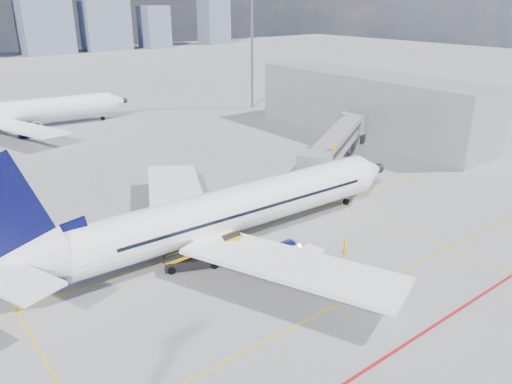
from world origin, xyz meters
TOP-DOWN VIEW (x-y plane):
  - ground at (0.00, 0.00)m, footprint 420.00×420.00m
  - apron_markings at (-0.58, -3.91)m, footprint 90.00×35.12m
  - jet_bridge at (23.51, 16.91)m, footprint 23.55×15.78m
  - terminal_block at (39.95, 26.00)m, footprint 10.00×42.00m
  - floodlight_mast_ne at (38.00, 55.00)m, footprint 3.20×0.61m
  - floodlight_mast_far at (65.00, 90.00)m, footprint 3.20×0.61m
  - main_aircraft at (-2.06, 7.37)m, footprint 43.17×37.61m
  - second_aircraft at (-6.01, 64.60)m, footprint 39.15×34.06m
  - baggage_tug at (1.65, -3.14)m, footprint 2.55×2.11m
  - cargo_dolly at (0.23, -1.34)m, footprint 3.97×2.55m
  - belt_loader at (-6.29, 5.56)m, footprint 6.75×4.06m
  - ramp_worker at (5.04, -1.36)m, footprint 0.82×0.82m

SIDE VIEW (x-z plane):
  - ground at x=0.00m, z-range 0.00..0.00m
  - apron_markings at x=-0.58m, z-range 0.00..0.01m
  - belt_loader at x=-6.29m, z-range -0.67..2.10m
  - baggage_tug at x=1.65m, z-range -0.03..1.52m
  - ramp_worker at x=5.04m, z-range 0.00..1.92m
  - cargo_dolly at x=0.23m, z-range 0.10..2.11m
  - main_aircraft at x=-2.06m, z-range -3.07..9.51m
  - second_aircraft at x=-6.01m, z-range -2.50..8.95m
  - jet_bridge at x=23.51m, z-range 0.59..6.89m
  - terminal_block at x=39.95m, z-range 0.00..10.00m
  - floodlight_mast_ne at x=38.00m, z-range 0.86..26.31m
  - floodlight_mast_far at x=65.00m, z-range 0.86..26.31m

